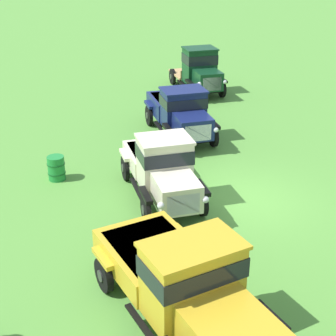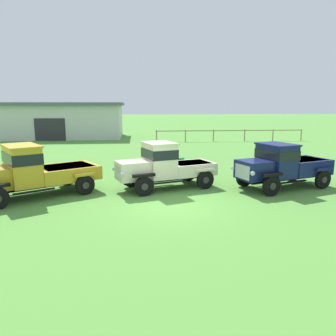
# 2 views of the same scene
# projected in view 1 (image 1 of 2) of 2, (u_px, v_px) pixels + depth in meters

# --- Properties ---
(ground_plane) EXTENTS (240.00, 240.00, 0.00)m
(ground_plane) POSITION_uv_depth(u_px,v_px,m) (246.00, 201.00, 16.26)
(ground_plane) COLOR #518E38
(vintage_truck_second_in_line) EXTENTS (5.74, 4.52, 2.23)m
(vintage_truck_second_in_line) POSITION_uv_depth(u_px,v_px,m) (186.00, 285.00, 10.71)
(vintage_truck_second_in_line) COLOR black
(vintage_truck_second_in_line) RESTS_ON ground
(vintage_truck_midrow_center) EXTENTS (4.91, 3.09, 2.17)m
(vintage_truck_midrow_center) POSITION_uv_depth(u_px,v_px,m) (163.00, 167.00, 15.94)
(vintage_truck_midrow_center) COLOR black
(vintage_truck_midrow_center) RESTS_ON ground
(vintage_truck_far_side) EXTENTS (4.98, 3.24, 2.11)m
(vintage_truck_far_side) POSITION_uv_depth(u_px,v_px,m) (180.00, 111.00, 20.89)
(vintage_truck_far_side) COLOR black
(vintage_truck_far_side) RESTS_ON ground
(vintage_truck_back_of_row) EXTENTS (4.92, 3.12, 2.34)m
(vintage_truck_back_of_row) POSITION_uv_depth(u_px,v_px,m) (200.00, 70.00, 26.35)
(vintage_truck_back_of_row) COLOR black
(vintage_truck_back_of_row) RESTS_ON ground
(oil_drum_beside_row) EXTENTS (0.61, 0.61, 0.85)m
(oil_drum_beside_row) POSITION_uv_depth(u_px,v_px,m) (56.00, 168.00, 17.50)
(oil_drum_beside_row) COLOR #1E7F33
(oil_drum_beside_row) RESTS_ON ground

